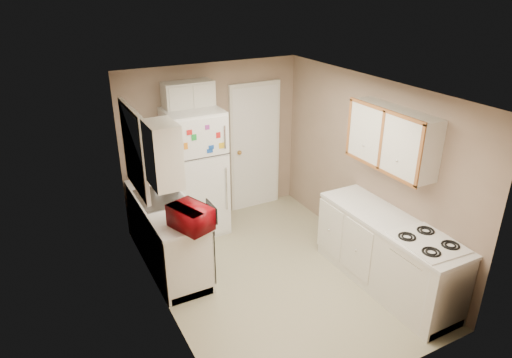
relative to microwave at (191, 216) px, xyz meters
name	(u,v)px	position (x,y,z in m)	size (l,w,h in m)	color
floor	(274,275)	(1.02, -0.13, -1.05)	(3.80, 3.80, 0.00)	#C0BB9A
ceiling	(278,89)	(1.02, -0.13, 1.35)	(3.80, 3.80, 0.00)	white
wall_left	(160,217)	(-0.38, -0.13, 0.15)	(3.80, 3.80, 0.00)	gray
wall_right	(368,169)	(2.42, -0.13, 0.15)	(3.80, 3.80, 0.00)	gray
wall_back	(213,143)	(1.02, 1.77, 0.15)	(2.80, 2.80, 0.00)	gray
wall_front	(389,276)	(1.02, -2.03, 0.15)	(2.80, 2.80, 0.00)	gray
left_counter	(167,233)	(-0.08, 0.77, -0.60)	(0.60, 1.80, 0.90)	silver
dishwasher	(205,247)	(0.21, 0.17, -0.56)	(0.03, 0.58, 0.72)	black
sink	(161,200)	(-0.08, 0.92, -0.19)	(0.54, 0.74, 0.16)	gray
microwave	(191,216)	(0.00, 0.00, 0.00)	(0.27, 0.49, 0.33)	maroon
soap_bottle	(156,182)	(-0.05, 1.20, -0.05)	(0.09, 0.10, 0.21)	white
window_blinds	(135,150)	(-0.34, 0.92, 0.55)	(0.10, 0.98, 1.08)	silver
upper_cabinet_left	(163,155)	(-0.23, 0.09, 0.75)	(0.30, 0.45, 0.70)	silver
refrigerator	(195,172)	(0.59, 1.44, -0.12)	(0.76, 0.74, 1.86)	white
cabinet_over_fridge	(188,96)	(0.62, 1.62, 0.95)	(0.70, 0.30, 0.40)	silver
interior_door	(255,147)	(1.72, 1.73, -0.03)	(0.86, 0.06, 2.08)	white
right_counter	(387,253)	(2.12, -0.93, -0.60)	(0.60, 2.00, 0.90)	silver
stove	(422,279)	(2.13, -1.48, -0.62)	(0.57, 0.70, 0.85)	white
upper_cabinet_right	(392,138)	(2.27, -0.63, 0.75)	(0.30, 1.20, 0.70)	silver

